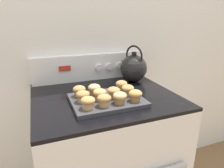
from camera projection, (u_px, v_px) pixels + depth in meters
wall_back at (86, 38)px, 1.38m from camera, size 8.00×0.05×2.40m
stove_range at (105, 160)px, 1.29m from camera, size 0.79×0.72×0.92m
control_panel at (90, 67)px, 1.39m from camera, size 0.78×0.07×0.18m
muffin_pan at (107, 100)px, 1.04m from camera, size 0.37×0.28×0.02m
muffin_r0_c0 at (88, 102)px, 0.91m from camera, size 0.07×0.07×0.06m
muffin_r0_c1 at (104, 100)px, 0.94m from camera, size 0.07×0.07×0.06m
muffin_r0_c2 at (120, 97)px, 0.97m from camera, size 0.07×0.07×0.06m
muffin_r0_c3 at (135, 95)px, 1.00m from camera, size 0.07×0.07×0.06m
muffin_r1_c0 at (83, 96)px, 0.99m from camera, size 0.07×0.07×0.06m
muffin_r1_c1 at (100, 94)px, 1.01m from camera, size 0.07×0.07×0.06m
muffin_r1_c2 at (114, 92)px, 1.04m from camera, size 0.07×0.07×0.06m
muffin_r1_c3 at (128, 90)px, 1.07m from camera, size 0.07×0.07×0.06m
muffin_r2_c0 at (79, 91)px, 1.06m from camera, size 0.07×0.07×0.06m
muffin_r2_c1 at (94, 89)px, 1.08m from camera, size 0.07×0.07×0.06m
muffin_r2_c3 at (122, 85)px, 1.14m from camera, size 0.07×0.07×0.06m
tea_kettle at (133, 68)px, 1.35m from camera, size 0.18×0.21×0.25m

